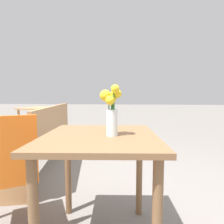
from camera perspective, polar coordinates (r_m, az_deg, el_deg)
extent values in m
cube|color=brown|center=(1.12, -3.90, -8.10)|extent=(0.76, 0.78, 0.03)
cylinder|color=brown|center=(1.57, -14.16, -18.47)|extent=(0.05, 0.05, 0.71)
cylinder|color=brown|center=(1.53, 8.89, -18.95)|extent=(0.05, 0.05, 0.71)
cylinder|color=silver|center=(1.07, 0.00, -3.46)|extent=(0.07, 0.07, 0.16)
cylinder|color=silver|center=(1.07, 0.00, -5.17)|extent=(0.06, 0.06, 0.09)
cylinder|color=#337038|center=(1.06, 0.69, -1.08)|extent=(0.01, 0.01, 0.23)
sphere|color=yellow|center=(1.06, 1.85, 5.95)|extent=(0.05, 0.05, 0.05)
cylinder|color=#337038|center=(1.07, 0.23, -1.13)|extent=(0.01, 0.01, 0.23)
sphere|color=yellow|center=(1.08, 0.96, 5.85)|extent=(0.05, 0.05, 0.05)
cylinder|color=#337038|center=(1.07, -0.11, -1.89)|extent=(0.01, 0.01, 0.20)
sphere|color=yellow|center=(1.08, -0.35, 4.52)|extent=(0.07, 0.07, 0.07)
cylinder|color=#337038|center=(1.06, -1.02, -1.50)|extent=(0.01, 0.01, 0.22)
sphere|color=yellow|center=(1.06, -2.18, 5.43)|extent=(0.07, 0.07, 0.07)
cylinder|color=#337038|center=(1.06, -0.18, -2.23)|extent=(0.01, 0.01, 0.19)
sphere|color=yellow|center=(1.03, -0.64, 3.81)|extent=(0.06, 0.06, 0.06)
cylinder|color=#337038|center=(1.04, 0.45, -0.40)|extent=(0.01, 0.01, 0.26)
sphere|color=yellow|center=(1.02, 1.04, 7.59)|extent=(0.05, 0.05, 0.05)
cube|color=orange|center=(1.52, -30.76, -16.90)|extent=(0.54, 0.54, 0.03)
cube|color=orange|center=(1.28, -32.25, -10.51)|extent=(0.36, 0.22, 0.42)
cylinder|color=orange|center=(1.75, -23.75, -21.47)|extent=(0.03, 0.03, 0.41)
cylinder|color=orange|center=(1.45, -23.73, -27.39)|extent=(0.03, 0.03, 0.41)
cube|color=tan|center=(2.65, -21.28, -6.92)|extent=(0.71, 1.96, 0.02)
cube|color=tan|center=(2.58, -18.00, -2.42)|extent=(0.40, 1.90, 0.40)
cube|color=tan|center=(1.91, -28.81, -19.11)|extent=(0.33, 0.12, 0.43)
cube|color=tan|center=(3.56, -17.20, -7.48)|extent=(0.33, 0.12, 0.43)
cube|color=tan|center=(4.34, -21.83, 1.20)|extent=(0.94, 0.87, 0.03)
cylinder|color=tan|center=(4.35, -28.08, -3.82)|extent=(0.05, 0.05, 0.69)
cylinder|color=tan|center=(3.92, -19.89, -4.46)|extent=(0.05, 0.05, 0.69)
cylinder|color=tan|center=(4.85, -23.10, -2.76)|extent=(0.05, 0.05, 0.69)
cylinder|color=tan|center=(4.47, -15.44, -3.18)|extent=(0.05, 0.05, 0.69)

